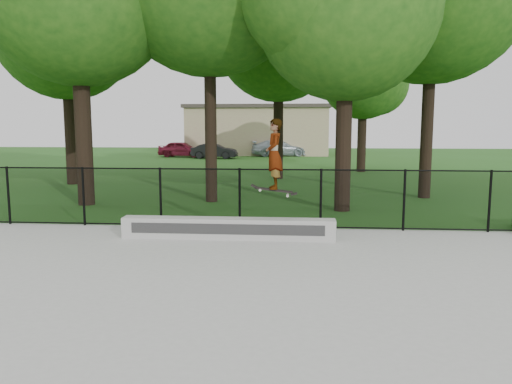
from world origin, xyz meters
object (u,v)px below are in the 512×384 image
Objects in this scene: car_c at (279,148)px; skater_airborne at (274,156)px; grind_ledge at (228,228)px; car_b at (214,151)px; car_a at (182,149)px.

car_c is 30.72m from skater_airborne.
skater_airborne reaches higher than grind_ledge.
skater_airborne is (5.88, -27.43, 1.36)m from car_b.
car_c reaches higher than grind_ledge.
grind_ledge is at bearing 166.95° from car_c.
car_c is 2.55× the size of skater_airborne.
skater_airborne is at bearing -164.81° from car_b.
car_c is at bearing -53.36° from car_b.
car_c is (0.06, 30.59, 0.38)m from grind_ledge.
grind_ledge is at bearing -159.55° from car_a.
car_a is 8.01m from car_c.
car_a is at bearing 106.91° from skater_airborne.
grind_ledge is 1.50× the size of car_b.
car_a is 2.22× the size of skater_airborne.
skater_airborne reaches higher than car_b.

